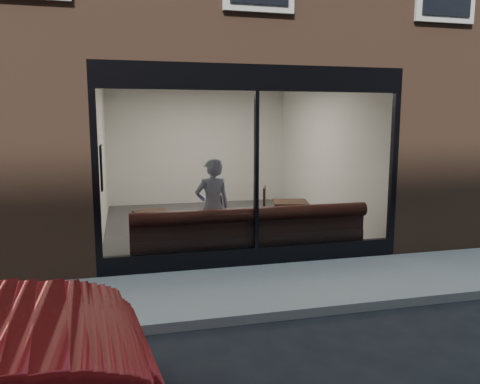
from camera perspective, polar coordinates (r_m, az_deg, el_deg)
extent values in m
plane|color=black|center=(5.95, 7.53, -14.64)|extent=(120.00, 120.00, 0.00)
cube|color=gray|center=(6.82, 4.40, -11.41)|extent=(40.00, 2.00, 0.01)
cube|color=gray|center=(5.88, 7.73, -14.29)|extent=(40.00, 0.10, 0.12)
cube|color=brown|center=(13.20, -21.49, 4.91)|extent=(2.50, 12.00, 3.20)
cube|color=brown|center=(14.31, 9.95, 5.64)|extent=(2.50, 12.00, 3.20)
cube|color=brown|center=(16.21, -6.78, 6.07)|extent=(5.00, 6.00, 3.20)
plane|color=#2D2D30|center=(10.53, -2.48, -4.03)|extent=(6.00, 6.00, 0.00)
plane|color=white|center=(10.30, -2.60, 13.43)|extent=(6.00, 6.00, 0.00)
plane|color=silver|center=(13.23, -5.12, 5.49)|extent=(5.00, 0.00, 5.00)
plane|color=silver|center=(10.10, -16.55, 4.14)|extent=(0.00, 6.00, 6.00)
plane|color=silver|center=(11.06, 10.25, 4.74)|extent=(0.00, 6.00, 6.00)
cube|color=black|center=(7.72, 1.94, -7.81)|extent=(5.00, 0.10, 0.30)
cube|color=black|center=(7.43, 2.06, 13.76)|extent=(5.00, 0.10, 0.40)
cube|color=black|center=(7.44, 1.99, 2.57)|extent=(0.06, 0.10, 2.50)
plane|color=white|center=(7.42, 2.06, 2.54)|extent=(4.80, 0.00, 4.80)
cube|color=#3C1815|center=(8.07, 1.16, -6.52)|extent=(4.00, 0.55, 0.45)
imported|color=#A8BCE1|center=(8.11, -3.37, -1.88)|extent=(0.68, 0.50, 1.71)
cube|color=#321E13|center=(8.39, -10.67, -2.46)|extent=(0.70, 0.70, 0.04)
cube|color=#321E13|center=(9.30, 6.16, -1.27)|extent=(0.81, 0.81, 0.04)
cube|color=#321E13|center=(9.09, -3.64, -4.69)|extent=(0.41, 0.41, 0.04)
cube|color=#321E13|center=(10.05, 1.88, -3.37)|extent=(0.56, 0.56, 0.04)
cube|color=white|center=(9.66, -16.38, 2.91)|extent=(0.02, 0.61, 0.82)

